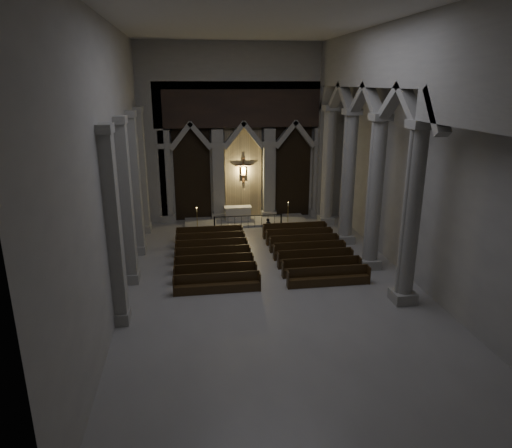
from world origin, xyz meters
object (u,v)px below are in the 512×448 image
Objects in this scene: pews at (262,255)px; candle_stand_left at (197,224)px; worshipper at (268,227)px; altar at (238,213)px; altar_rail at (248,219)px; candle_stand_right at (288,218)px.

candle_stand_left is at bearing 120.40° from pews.
candle_stand_left is at bearing 138.64° from worshipper.
altar reaches higher than pews.
altar is 1.18× the size of candle_stand_left.
worshipper is (4.48, -1.72, 0.14)m from candle_stand_left.
altar is 0.41× the size of altar_rail.
worshipper reaches higher than pews.
worshipper is (1.59, -3.35, -0.06)m from altar.
worshipper is (1.07, 4.09, 0.28)m from pews.
pews is (-0.00, -5.90, -0.30)m from altar_rail.
worshipper reaches higher than altar.
candle_stand_left is 6.28m from candle_stand_right.
altar is 1.63m from altar_rail.
altar_rail is at bearing -71.10° from altar.
worshipper is at bearing -127.77° from candle_stand_right.
candle_stand_right is (2.84, 0.48, -0.17)m from altar_rail.
candle_stand_right is 6.99m from pews.
worshipper is at bearing 75.37° from pews.
candle_stand_right reaches higher than pews.
pews is 8.17× the size of worshipper.
altar is 3.54m from candle_stand_right.
altar_rail is (0.53, -1.54, -0.03)m from altar.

